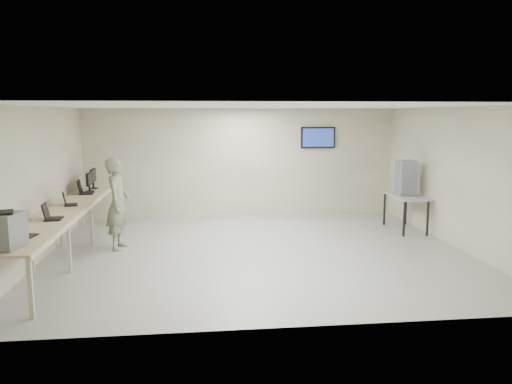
{
  "coord_description": "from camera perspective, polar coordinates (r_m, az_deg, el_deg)",
  "views": [
    {
      "loc": [
        -1.1,
        -9.34,
        2.65
      ],
      "look_at": [
        0.0,
        0.2,
        1.15
      ],
      "focal_mm": 35.0,
      "sensor_mm": 36.0,
      "label": 1
    }
  ],
  "objects": [
    {
      "name": "monitor_near",
      "position": [
        12.01,
        -18.54,
        1.3
      ],
      "size": [
        0.2,
        0.44,
        0.43
      ],
      "color": "black",
      "rests_on": "workbench"
    },
    {
      "name": "laptop_1",
      "position": [
        9.06,
        -22.45,
        -2.48
      ],
      "size": [
        0.31,
        0.37,
        0.28
      ],
      "rotation": [
        0.0,
        0.0,
        0.06
      ],
      "color": "black",
      "rests_on": "workbench"
    },
    {
      "name": "side_table",
      "position": [
        11.92,
        16.74,
        -0.69
      ],
      "size": [
        0.64,
        1.37,
        0.82
      ],
      "color": "#999999",
      "rests_on": "ground"
    },
    {
      "name": "storage_bins",
      "position": [
        11.85,
        16.76,
        1.57
      ],
      "size": [
        0.38,
        0.42,
        0.8
      ],
      "color": "gray",
      "rests_on": "side_table"
    },
    {
      "name": "workbench",
      "position": [
        9.84,
        -21.12,
        -2.41
      ],
      "size": [
        0.76,
        6.0,
        0.9
      ],
      "color": "tan",
      "rests_on": "ground"
    },
    {
      "name": "laptop_3",
      "position": [
        11.72,
        -19.08,
        0.19
      ],
      "size": [
        0.36,
        0.42,
        0.31
      ],
      "rotation": [
        0.0,
        0.0,
        0.07
      ],
      "color": "black",
      "rests_on": "workbench"
    },
    {
      "name": "room",
      "position": [
        9.55,
        0.3,
        1.42
      ],
      "size": [
        8.01,
        7.01,
        2.81
      ],
      "color": "gray",
      "rests_on": "ground"
    },
    {
      "name": "soldier",
      "position": [
        10.18,
        -15.52,
        -1.28
      ],
      "size": [
        0.5,
        0.7,
        1.82
      ],
      "primitive_type": "imported",
      "rotation": [
        0.0,
        0.0,
        1.48
      ],
      "color": "slate",
      "rests_on": "ground"
    },
    {
      "name": "laptop_0",
      "position": [
        7.94,
        -25.2,
        -4.24
      ],
      "size": [
        0.33,
        0.37,
        0.25
      ],
      "rotation": [
        0.0,
        0.0,
        -0.2
      ],
      "color": "black",
      "rests_on": "workbench"
    },
    {
      "name": "monitor_far",
      "position": [
        12.43,
        -18.13,
        1.67
      ],
      "size": [
        0.21,
        0.48,
        0.47
      ],
      "color": "black",
      "rests_on": "workbench"
    },
    {
      "name": "equipment_box",
      "position": [
        7.34,
        -26.81,
        -3.99
      ],
      "size": [
        0.48,
        0.53,
        0.47
      ],
      "primitive_type": "cube",
      "rotation": [
        0.0,
        0.0,
        -0.21
      ],
      "color": "slate",
      "rests_on": "workbench"
    },
    {
      "name": "laptop_2",
      "position": [
        10.34,
        -20.68,
        -1.07
      ],
      "size": [
        0.34,
        0.38,
        0.26
      ],
      "rotation": [
        0.0,
        0.0,
        0.23
      ],
      "color": "black",
      "rests_on": "workbench"
    }
  ]
}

